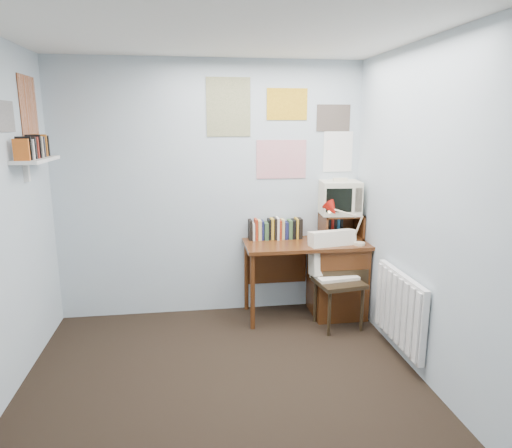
{
  "coord_description": "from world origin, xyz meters",
  "views": [
    {
      "loc": [
        -0.21,
        -2.72,
        1.91
      ],
      "look_at": [
        0.34,
        1.05,
        1.06
      ],
      "focal_mm": 32.0,
      "sensor_mm": 36.0,
      "label": 1
    }
  ],
  "objects_px": {
    "desk": "(331,275)",
    "crt_tv": "(339,196)",
    "desk_lamp": "(360,226)",
    "desk_chair": "(339,283)",
    "tv_riser": "(341,226)",
    "radiator": "(400,309)",
    "wall_shelf": "(36,160)"
  },
  "relations": [
    {
      "from": "tv_riser",
      "to": "crt_tv",
      "type": "height_order",
      "value": "crt_tv"
    },
    {
      "from": "desk_lamp",
      "to": "desk_chair",
      "type": "bearing_deg",
      "value": -158.16
    },
    {
      "from": "tv_riser",
      "to": "desk_chair",
      "type": "bearing_deg",
      "value": -108.64
    },
    {
      "from": "desk",
      "to": "tv_riser",
      "type": "distance_m",
      "value": 0.51
    },
    {
      "from": "tv_riser",
      "to": "wall_shelf",
      "type": "distance_m",
      "value": 2.83
    },
    {
      "from": "tv_riser",
      "to": "crt_tv",
      "type": "xyz_separation_m",
      "value": [
        -0.02,
        0.02,
        0.31
      ]
    },
    {
      "from": "desk",
      "to": "desk_chair",
      "type": "xyz_separation_m",
      "value": [
        -0.02,
        -0.3,
        0.03
      ]
    },
    {
      "from": "desk_chair",
      "to": "wall_shelf",
      "type": "height_order",
      "value": "wall_shelf"
    },
    {
      "from": "desk",
      "to": "tv_riser",
      "type": "relative_size",
      "value": 3.0
    },
    {
      "from": "desk",
      "to": "desk_chair",
      "type": "height_order",
      "value": "desk_chair"
    },
    {
      "from": "desk_chair",
      "to": "desk_lamp",
      "type": "relative_size",
      "value": 2.37
    },
    {
      "from": "tv_riser",
      "to": "radiator",
      "type": "distance_m",
      "value": 1.15
    },
    {
      "from": "desk_chair",
      "to": "radiator",
      "type": "xyz_separation_m",
      "value": [
        0.31,
        -0.62,
        -0.02
      ]
    },
    {
      "from": "desk",
      "to": "desk_lamp",
      "type": "distance_m",
      "value": 0.61
    },
    {
      "from": "crt_tv",
      "to": "wall_shelf",
      "type": "relative_size",
      "value": 0.61
    },
    {
      "from": "desk",
      "to": "crt_tv",
      "type": "relative_size",
      "value": 3.15
    },
    {
      "from": "crt_tv",
      "to": "desk_chair",
      "type": "bearing_deg",
      "value": -100.35
    },
    {
      "from": "desk",
      "to": "desk_lamp",
      "type": "relative_size",
      "value": 3.24
    },
    {
      "from": "desk_chair",
      "to": "tv_riser",
      "type": "bearing_deg",
      "value": 63.18
    },
    {
      "from": "desk",
      "to": "wall_shelf",
      "type": "distance_m",
      "value": 2.87
    },
    {
      "from": "desk",
      "to": "crt_tv",
      "type": "bearing_deg",
      "value": 53.26
    },
    {
      "from": "crt_tv",
      "to": "wall_shelf",
      "type": "distance_m",
      "value": 2.75
    },
    {
      "from": "desk",
      "to": "crt_tv",
      "type": "height_order",
      "value": "crt_tv"
    },
    {
      "from": "tv_riser",
      "to": "wall_shelf",
      "type": "bearing_deg",
      "value": -169.68
    },
    {
      "from": "desk",
      "to": "crt_tv",
      "type": "distance_m",
      "value": 0.8
    },
    {
      "from": "desk_chair",
      "to": "desk_lamp",
      "type": "height_order",
      "value": "desk_lamp"
    },
    {
      "from": "desk_chair",
      "to": "desk_lamp",
      "type": "xyz_separation_m",
      "value": [
        0.23,
        0.13,
        0.51
      ]
    },
    {
      "from": "desk_lamp",
      "to": "tv_riser",
      "type": "height_order",
      "value": "desk_lamp"
    },
    {
      "from": "desk",
      "to": "radiator",
      "type": "bearing_deg",
      "value": -72.76
    },
    {
      "from": "tv_riser",
      "to": "wall_shelf",
      "type": "relative_size",
      "value": 0.65
    },
    {
      "from": "desk_chair",
      "to": "crt_tv",
      "type": "height_order",
      "value": "crt_tv"
    },
    {
      "from": "radiator",
      "to": "wall_shelf",
      "type": "distance_m",
      "value": 3.15
    }
  ]
}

